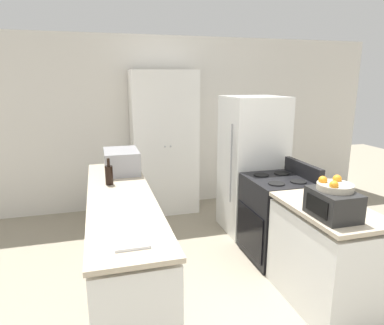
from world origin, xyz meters
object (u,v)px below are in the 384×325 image
microwave (122,161)px  toaster_oven (333,204)px  fruit_bowl (334,186)px  stove (277,217)px  pantry_cabinet (164,143)px  refrigerator (252,165)px  wine_bottle (109,175)px

microwave → toaster_oven: 2.34m
fruit_bowl → toaster_oven: bearing=-122.2°
toaster_oven → fruit_bowl: 0.14m
toaster_oven → fruit_bowl: bearing=57.8°
stove → toaster_oven: 1.22m
pantry_cabinet → stove: pantry_cabinet is taller
refrigerator → pantry_cabinet: bearing=134.6°
wine_bottle → refrigerator: bearing=14.3°
stove → refrigerator: refrigerator is taller
stove → toaster_oven: bearing=-97.9°
refrigerator → wine_bottle: (-1.82, -0.47, 0.14)m
pantry_cabinet → refrigerator: 1.38m
pantry_cabinet → fruit_bowl: bearing=-74.0°
fruit_bowl → refrigerator: bearing=84.7°
refrigerator → fruit_bowl: (-0.17, -1.80, 0.28)m
microwave → fruit_bowl: bearing=-50.2°
stove → fruit_bowl: 1.27m
wine_bottle → fruit_bowl: size_ratio=1.00×
pantry_cabinet → wine_bottle: size_ratio=7.63×
refrigerator → microwave: refrigerator is taller
microwave → wine_bottle: 0.48m
refrigerator → wine_bottle: 1.88m
refrigerator → toaster_oven: refrigerator is taller
refrigerator → toaster_oven: 1.84m
wine_bottle → fruit_bowl: (1.65, -1.33, 0.15)m
pantry_cabinet → fruit_bowl: size_ratio=7.61×
toaster_oven → wine_bottle: bearing=140.4°
stove → wine_bottle: (-1.79, 0.29, 0.55)m
stove → microwave: 1.88m
stove → pantry_cabinet: bearing=118.3°
wine_bottle → pantry_cabinet: bearing=59.3°
toaster_oven → fruit_bowl: size_ratio=1.36×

